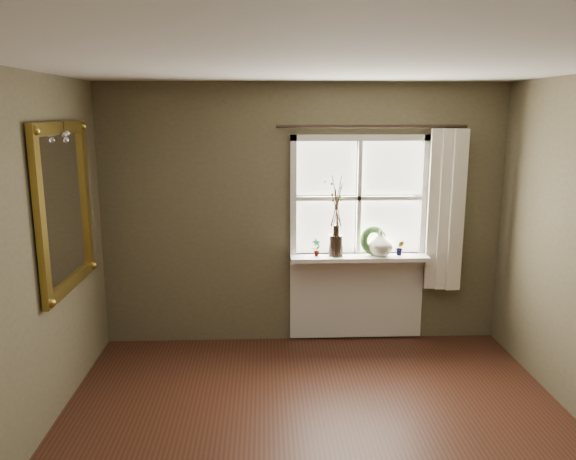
# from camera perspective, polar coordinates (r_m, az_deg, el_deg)

# --- Properties ---
(ceiling) EXTENTS (4.50, 4.50, 0.00)m
(ceiling) POSITION_cam_1_polar(r_m,az_deg,el_deg) (3.26, 4.51, 16.81)
(ceiling) COLOR silver
(ceiling) RESTS_ON ground
(wall_back) EXTENTS (4.00, 0.10, 2.60)m
(wall_back) POSITION_cam_1_polar(r_m,az_deg,el_deg) (5.64, 1.52, 1.53)
(wall_back) COLOR brown
(wall_back) RESTS_ON ground
(window_frame) EXTENTS (1.36, 0.06, 1.24)m
(window_frame) POSITION_cam_1_polar(r_m,az_deg,el_deg) (5.60, 7.21, 3.24)
(window_frame) COLOR silver
(window_frame) RESTS_ON wall_back
(window_sill) EXTENTS (1.36, 0.26, 0.04)m
(window_sill) POSITION_cam_1_polar(r_m,az_deg,el_deg) (5.61, 7.24, -2.79)
(window_sill) COLOR silver
(window_sill) RESTS_ON wall_back
(window_apron) EXTENTS (1.36, 0.04, 0.88)m
(window_apron) POSITION_cam_1_polar(r_m,az_deg,el_deg) (5.84, 6.94, -6.69)
(window_apron) COLOR silver
(window_apron) RESTS_ON ground
(dark_jug) EXTENTS (0.15, 0.15, 0.21)m
(dark_jug) POSITION_cam_1_polar(r_m,az_deg,el_deg) (5.55, 4.88, -1.57)
(dark_jug) COLOR black
(dark_jug) RESTS_ON window_sill
(cream_vase) EXTENTS (0.29, 0.29, 0.25)m
(cream_vase) POSITION_cam_1_polar(r_m,az_deg,el_deg) (5.62, 9.40, -1.30)
(cream_vase) COLOR beige
(cream_vase) RESTS_ON window_sill
(wreath) EXTENTS (0.32, 0.22, 0.30)m
(wreath) POSITION_cam_1_polar(r_m,az_deg,el_deg) (5.65, 8.68, -1.38)
(wreath) COLOR #294820
(wreath) RESTS_ON window_sill
(potted_plant_left) EXTENTS (0.11, 0.09, 0.17)m
(potted_plant_left) POSITION_cam_1_polar(r_m,az_deg,el_deg) (5.53, 2.89, -1.78)
(potted_plant_left) COLOR #294820
(potted_plant_left) RESTS_ON window_sill
(potted_plant_right) EXTENTS (0.10, 0.09, 0.15)m
(potted_plant_right) POSITION_cam_1_polar(r_m,az_deg,el_deg) (5.67, 11.31, -1.78)
(potted_plant_right) COLOR #294820
(potted_plant_right) RESTS_ON window_sill
(curtain) EXTENTS (0.36, 0.12, 1.59)m
(curtain) POSITION_cam_1_polar(r_m,az_deg,el_deg) (5.73, 15.66, 1.91)
(curtain) COLOR beige
(curtain) RESTS_ON wall_back
(curtain_rod) EXTENTS (1.84, 0.03, 0.03)m
(curtain_rod) POSITION_cam_1_polar(r_m,az_deg,el_deg) (5.50, 8.55, 10.37)
(curtain_rod) COLOR black
(curtain_rod) RESTS_ON wall_back
(gilt_mirror) EXTENTS (0.10, 1.12, 1.33)m
(gilt_mirror) POSITION_cam_1_polar(r_m,az_deg,el_deg) (4.77, -21.74, 2.21)
(gilt_mirror) COLOR white
(gilt_mirror) RESTS_ON wall_left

